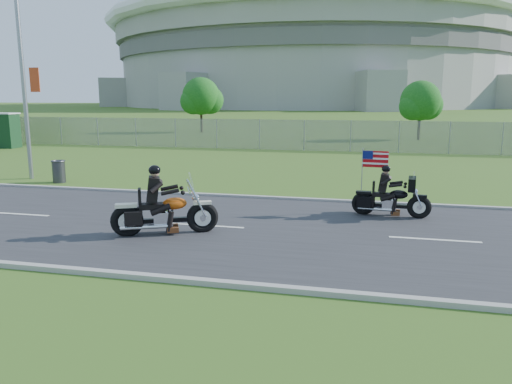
% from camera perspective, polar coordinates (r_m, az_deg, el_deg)
% --- Properties ---
extents(ground, '(420.00, 420.00, 0.00)m').
position_cam_1_polar(ground, '(13.33, 2.35, -4.53)').
color(ground, '#3F5A1C').
rests_on(ground, ground).
extents(road, '(120.00, 8.00, 0.04)m').
position_cam_1_polar(road, '(13.32, 2.35, -4.44)').
color(road, '#28282B').
rests_on(road, ground).
extents(curb_north, '(120.00, 0.18, 0.12)m').
position_cam_1_polar(curb_north, '(17.20, 4.89, -0.84)').
color(curb_north, '#9E9B93').
rests_on(curb_north, ground).
extents(curb_south, '(120.00, 0.18, 0.12)m').
position_cam_1_polar(curb_south, '(9.56, -2.30, -10.57)').
color(curb_south, '#9E9B93').
rests_on(curb_south, ground).
extents(fence, '(60.00, 0.03, 2.00)m').
position_cam_1_polar(fence, '(33.54, 0.40, 6.60)').
color(fence, gray).
rests_on(fence, ground).
extents(stadium, '(140.40, 140.40, 29.20)m').
position_cam_1_polar(stadium, '(184.38, 6.37, 14.66)').
color(stadium, '#A3A099').
rests_on(stadium, ground).
extents(streetlight, '(0.90, 2.46, 10.00)m').
position_cam_1_polar(streetlight, '(23.79, -24.99, 15.01)').
color(streetlight, gray).
rests_on(streetlight, ground).
extents(porta_toilet_a, '(1.10, 1.10, 2.30)m').
position_cam_1_polar(porta_toilet_a, '(38.44, -26.42, 6.25)').
color(porta_toilet_a, '#103317').
rests_on(porta_toilet_a, ground).
extents(tree_fence_near, '(3.52, 3.28, 4.75)m').
position_cam_1_polar(tree_fence_near, '(42.81, 18.33, 9.65)').
color(tree_fence_near, '#382316').
rests_on(tree_fence_near, ground).
extents(tree_fence_mid, '(3.96, 3.69, 5.30)m').
position_cam_1_polar(tree_fence_mid, '(49.44, -6.24, 10.62)').
color(tree_fence_mid, '#382316').
rests_on(tree_fence_mid, ground).
extents(motorcycle_lead, '(2.59, 1.42, 1.86)m').
position_cam_1_polar(motorcycle_lead, '(13.04, -10.55, -2.41)').
color(motorcycle_lead, black).
rests_on(motorcycle_lead, ground).
extents(motorcycle_follow, '(2.31, 0.77, 1.93)m').
position_cam_1_polar(motorcycle_follow, '(15.28, 15.15, -0.84)').
color(motorcycle_follow, black).
rests_on(motorcycle_follow, ground).
extents(trash_can, '(0.67, 0.67, 0.89)m').
position_cam_1_polar(trash_can, '(22.23, -21.60, 2.16)').
color(trash_can, '#3B3B40').
rests_on(trash_can, ground).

